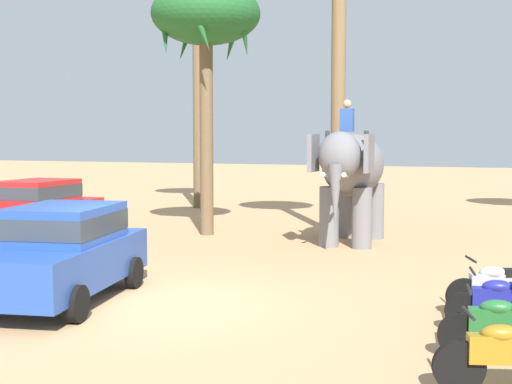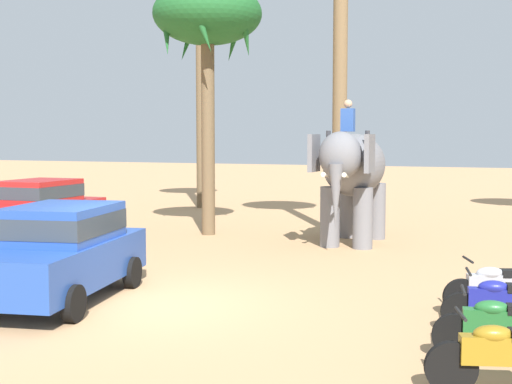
{
  "view_description": "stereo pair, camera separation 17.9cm",
  "coord_description": "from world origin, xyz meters",
  "px_view_note": "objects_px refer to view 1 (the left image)",
  "views": [
    {
      "loc": [
        5.99,
        -10.19,
        2.89
      ],
      "look_at": [
        -0.04,
        5.0,
        1.6
      ],
      "focal_mm": 48.29,
      "sensor_mm": 36.0,
      "label": 1
    },
    {
      "loc": [
        6.15,
        -10.12,
        2.89
      ],
      "look_at": [
        -0.04,
        5.0,
        1.6
      ],
      "focal_mm": 48.29,
      "sensor_mm": 36.0,
      "label": 2
    }
  ],
  "objects_px": {
    "elephant_with_mahout": "(351,171)",
    "palm_tree_near_hut": "(206,20)",
    "motorcycle_second_in_row": "(509,326)",
    "motorcycle_fourth_in_row": "(501,287)",
    "motorcycle_mid_row": "(507,303)",
    "car_sedan_foreground": "(63,249)",
    "car_parked_far_side": "(39,207)"
  },
  "relations": [
    {
      "from": "car_parked_far_side",
      "to": "car_sedan_foreground",
      "type": "bearing_deg",
      "value": -47.98
    },
    {
      "from": "car_parked_far_side",
      "to": "palm_tree_near_hut",
      "type": "relative_size",
      "value": 0.57
    },
    {
      "from": "palm_tree_near_hut",
      "to": "car_sedan_foreground",
      "type": "bearing_deg",
      "value": -81.31
    },
    {
      "from": "car_parked_far_side",
      "to": "palm_tree_near_hut",
      "type": "xyz_separation_m",
      "value": [
        3.99,
        2.66,
        5.39
      ]
    },
    {
      "from": "motorcycle_mid_row",
      "to": "motorcycle_fourth_in_row",
      "type": "height_order",
      "value": "same"
    },
    {
      "from": "motorcycle_second_in_row",
      "to": "palm_tree_near_hut",
      "type": "xyz_separation_m",
      "value": [
        -8.72,
        9.13,
        5.85
      ]
    },
    {
      "from": "motorcycle_mid_row",
      "to": "motorcycle_fourth_in_row",
      "type": "xyz_separation_m",
      "value": [
        -0.12,
        1.12,
        0.0
      ]
    },
    {
      "from": "car_sedan_foreground",
      "to": "palm_tree_near_hut",
      "type": "height_order",
      "value": "palm_tree_near_hut"
    },
    {
      "from": "car_parked_far_side",
      "to": "elephant_with_mahout",
      "type": "relative_size",
      "value": 1.08
    },
    {
      "from": "elephant_with_mahout",
      "to": "motorcycle_second_in_row",
      "type": "xyz_separation_m",
      "value": [
        4.29,
        -8.96,
        -1.53
      ]
    },
    {
      "from": "car_parked_far_side",
      "to": "motorcycle_fourth_in_row",
      "type": "height_order",
      "value": "car_parked_far_side"
    },
    {
      "from": "motorcycle_mid_row",
      "to": "palm_tree_near_hut",
      "type": "relative_size",
      "value": 0.24
    },
    {
      "from": "motorcycle_second_in_row",
      "to": "motorcycle_fourth_in_row",
      "type": "relative_size",
      "value": 1.04
    },
    {
      "from": "car_parked_far_side",
      "to": "motorcycle_mid_row",
      "type": "distance_m",
      "value": 13.67
    },
    {
      "from": "car_parked_far_side",
      "to": "motorcycle_mid_row",
      "type": "xyz_separation_m",
      "value": [
        12.66,
        -5.15,
        -0.46
      ]
    },
    {
      "from": "elephant_with_mahout",
      "to": "motorcycle_mid_row",
      "type": "distance_m",
      "value": 8.86
    },
    {
      "from": "palm_tree_near_hut",
      "to": "elephant_with_mahout",
      "type": "bearing_deg",
      "value": -2.23
    },
    {
      "from": "motorcycle_second_in_row",
      "to": "motorcycle_mid_row",
      "type": "relative_size",
      "value": 1.0
    },
    {
      "from": "car_parked_far_side",
      "to": "motorcycle_fourth_in_row",
      "type": "relative_size",
      "value": 2.43
    },
    {
      "from": "motorcycle_mid_row",
      "to": "car_parked_far_side",
      "type": "bearing_deg",
      "value": 157.87
    },
    {
      "from": "car_parked_far_side",
      "to": "motorcycle_second_in_row",
      "type": "height_order",
      "value": "car_parked_far_side"
    },
    {
      "from": "motorcycle_second_in_row",
      "to": "elephant_with_mahout",
      "type": "bearing_deg",
      "value": 115.59
    },
    {
      "from": "elephant_with_mahout",
      "to": "palm_tree_near_hut",
      "type": "bearing_deg",
      "value": 177.77
    },
    {
      "from": "motorcycle_mid_row",
      "to": "elephant_with_mahout",
      "type": "bearing_deg",
      "value": 119.01
    },
    {
      "from": "elephant_with_mahout",
      "to": "palm_tree_near_hut",
      "type": "xyz_separation_m",
      "value": [
        -4.43,
        0.17,
        4.33
      ]
    },
    {
      "from": "motorcycle_mid_row",
      "to": "palm_tree_near_hut",
      "type": "height_order",
      "value": "palm_tree_near_hut"
    },
    {
      "from": "motorcycle_second_in_row",
      "to": "motorcycle_fourth_in_row",
      "type": "height_order",
      "value": "same"
    },
    {
      "from": "car_sedan_foreground",
      "to": "motorcycle_fourth_in_row",
      "type": "bearing_deg",
      "value": 14.32
    },
    {
      "from": "elephant_with_mahout",
      "to": "motorcycle_second_in_row",
      "type": "distance_m",
      "value": 10.05
    },
    {
      "from": "car_parked_far_side",
      "to": "elephant_with_mahout",
      "type": "height_order",
      "value": "elephant_with_mahout"
    },
    {
      "from": "motorcycle_fourth_in_row",
      "to": "palm_tree_near_hut",
      "type": "distance_m",
      "value": 12.33
    },
    {
      "from": "car_sedan_foreground",
      "to": "palm_tree_near_hut",
      "type": "relative_size",
      "value": 0.59
    }
  ]
}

